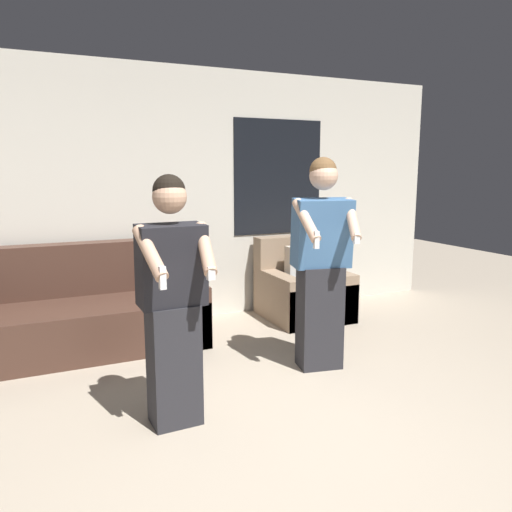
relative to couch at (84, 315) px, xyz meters
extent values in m
plane|color=tan|center=(0.96, -2.57, -0.31)|extent=(14.00, 14.00, 0.00)
cube|color=beige|center=(0.96, 0.50, 1.04)|extent=(6.72, 0.06, 2.70)
cube|color=black|center=(2.24, 0.47, 1.24)|extent=(1.10, 0.01, 1.30)
cube|color=#472D23|center=(0.00, -0.06, -0.09)|extent=(2.12, 0.96, 0.44)
cube|color=#472D23|center=(0.00, 0.31, 0.38)|extent=(2.12, 0.22, 0.50)
cube|color=#472D23|center=(0.92, -0.06, -0.02)|extent=(0.28, 0.96, 0.58)
cube|color=#937A60|center=(2.33, -0.03, -0.10)|extent=(0.84, 0.89, 0.43)
cube|color=#937A60|center=(2.33, 0.32, 0.35)|extent=(0.84, 0.20, 0.45)
cube|color=#937A60|center=(2.00, -0.03, -0.05)|extent=(0.18, 0.89, 0.53)
cube|color=#937A60|center=(2.66, -0.03, -0.05)|extent=(0.18, 0.89, 0.53)
cube|color=slate|center=(2.33, -0.07, 0.13)|extent=(0.72, 0.71, 0.01)
cube|color=beige|center=(2.33, 0.04, 0.31)|extent=(0.36, 0.14, 0.36)
cube|color=#28282D|center=(0.38, -1.72, 0.09)|extent=(0.32, 0.25, 0.80)
cube|color=black|center=(0.38, -1.73, 0.74)|extent=(0.42, 0.26, 0.52)
sphere|color=tan|center=(0.38, -1.73, 1.16)|extent=(0.21, 0.21, 0.21)
sphere|color=black|center=(0.38, -1.72, 1.20)|extent=(0.20, 0.20, 0.20)
cylinder|color=tan|center=(0.22, -1.89, 0.85)|extent=(0.15, 0.36, 0.31)
cube|color=white|center=(0.25, -2.04, 0.73)|extent=(0.04, 0.04, 0.13)
cylinder|color=tan|center=(0.56, -1.87, 0.85)|extent=(0.13, 0.36, 0.31)
cube|color=white|center=(0.54, -2.02, 0.73)|extent=(0.05, 0.04, 0.08)
cube|color=#28282D|center=(1.74, -1.30, 0.12)|extent=(0.38, 0.30, 0.86)
cube|color=#3D6693|center=(1.74, -1.31, 0.82)|extent=(0.50, 0.34, 0.56)
sphere|color=#DBAD8E|center=(1.74, -1.32, 1.28)|extent=(0.23, 0.23, 0.23)
sphere|color=brown|center=(1.74, -1.31, 1.32)|extent=(0.22, 0.22, 0.22)
cylinder|color=#DBAD8E|center=(1.52, -1.43, 0.95)|extent=(0.08, 0.36, 0.32)
cube|color=white|center=(1.52, -1.58, 0.81)|extent=(0.04, 0.04, 0.13)
cylinder|color=#DBAD8E|center=(1.90, -1.50, 0.95)|extent=(0.21, 0.36, 0.32)
cube|color=white|center=(1.84, -1.64, 0.81)|extent=(0.05, 0.04, 0.08)
camera|label=1|loc=(-0.40, -4.72, 1.33)|focal=35.00mm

